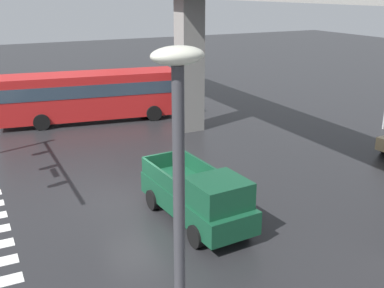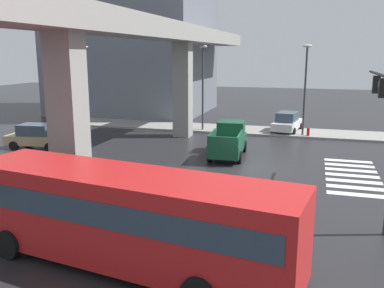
% 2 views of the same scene
% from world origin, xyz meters
% --- Properties ---
extents(ground_plane, '(120.00, 120.00, 0.00)m').
position_xyz_m(ground_plane, '(0.00, 0.00, 0.00)').
color(ground_plane, '#232326').
extents(elevated_overpass, '(52.66, 2.56, 8.65)m').
position_xyz_m(elevated_overpass, '(0.00, 6.20, 7.47)').
color(elevated_overpass, gray).
rests_on(elevated_overpass, ground).
extents(pickup_truck, '(5.22, 2.35, 2.08)m').
position_xyz_m(pickup_truck, '(2.71, 1.35, 0.99)').
color(pickup_truck, '#14472D').
rests_on(pickup_truck, ground).
extents(city_bus, '(4.05, 11.05, 2.99)m').
position_xyz_m(city_bus, '(-12.45, 1.47, 1.72)').
color(city_bus, red).
rests_on(city_bus, ground).
extents(street_lamp_near_corner, '(0.44, 0.70, 7.24)m').
position_xyz_m(street_lamp_near_corner, '(10.64, -3.09, 4.56)').
color(street_lamp_near_corner, '#38383D').
rests_on(street_lamp_near_corner, ground).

